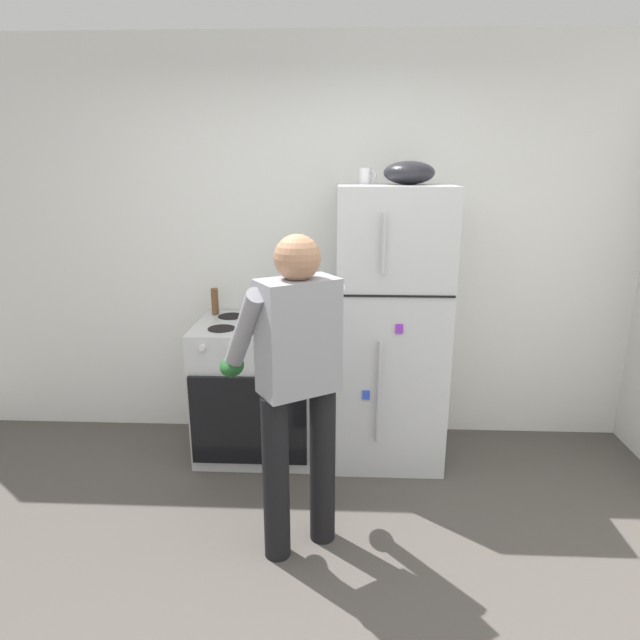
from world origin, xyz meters
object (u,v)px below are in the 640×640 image
(red_pot, at_px, (278,315))
(refrigerator, at_px, (390,327))
(person_cook, at_px, (295,371))
(pepper_mill, at_px, (215,301))
(coffee_mug, at_px, (365,176))
(stove_range, at_px, (256,388))
(mixing_bowl, at_px, (409,173))

(red_pot, bearing_deg, refrigerator, 3.96)
(person_cook, xyz_separation_m, pepper_mill, (-0.65, 1.16, 0.05))
(red_pot, bearing_deg, person_cook, -77.96)
(refrigerator, bearing_deg, person_cook, -118.65)
(pepper_mill, bearing_deg, coffee_mug, -8.53)
(stove_range, bearing_deg, coffee_mug, 4.93)
(person_cook, bearing_deg, stove_range, 110.45)
(person_cook, height_order, red_pot, person_cook)
(refrigerator, distance_m, mixing_bowl, 0.96)
(stove_range, xyz_separation_m, person_cook, (0.35, -0.95, 0.50))
(refrigerator, relative_size, mixing_bowl, 5.86)
(pepper_mill, xyz_separation_m, mixing_bowl, (1.26, -0.20, 0.85))
(refrigerator, height_order, mixing_bowl, mixing_bowl)
(stove_range, bearing_deg, mixing_bowl, 0.62)
(pepper_mill, height_order, mixing_bowl, mixing_bowl)
(stove_range, distance_m, coffee_mug, 1.54)
(person_cook, relative_size, mixing_bowl, 5.27)
(person_cook, distance_m, mixing_bowl, 1.44)
(refrigerator, bearing_deg, red_pot, -176.04)
(refrigerator, xyz_separation_m, person_cook, (-0.52, -0.96, 0.06))
(refrigerator, bearing_deg, mixing_bowl, 0.21)
(refrigerator, height_order, red_pot, refrigerator)
(stove_range, distance_m, pepper_mill, 0.66)
(person_cook, distance_m, pepper_mill, 1.33)
(pepper_mill, bearing_deg, stove_range, -35.04)
(refrigerator, relative_size, coffee_mug, 15.87)
(coffee_mug, bearing_deg, mixing_bowl, -10.99)
(stove_range, bearing_deg, refrigerator, 0.66)
(red_pot, xyz_separation_m, mixing_bowl, (0.80, 0.05, 0.88))
(mixing_bowl, bearing_deg, person_cook, -122.20)
(coffee_mug, bearing_deg, red_pot, -169.51)
(person_cook, relative_size, pepper_mill, 9.14)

